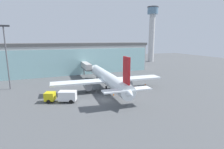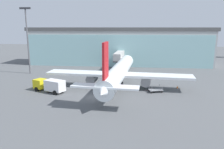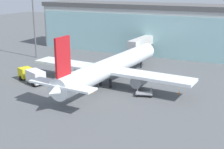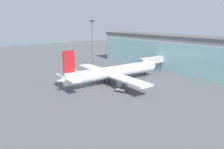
{
  "view_description": "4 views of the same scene",
  "coord_description": "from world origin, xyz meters",
  "px_view_note": "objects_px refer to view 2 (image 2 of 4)",
  "views": [
    {
      "loc": [
        -12.02,
        -38.83,
        14.53
      ],
      "look_at": [
        5.21,
        8.91,
        4.34
      ],
      "focal_mm": 28.0,
      "sensor_mm": 36.0,
      "label": 1
    },
    {
      "loc": [
        9.84,
        -39.02,
        13.27
      ],
      "look_at": [
        2.15,
        9.16,
        2.6
      ],
      "focal_mm": 35.0,
      "sensor_mm": 36.0,
      "label": 2
    },
    {
      "loc": [
        30.67,
        -40.6,
        18.26
      ],
      "look_at": [
        4.66,
        7.39,
        2.27
      ],
      "focal_mm": 50.0,
      "sensor_mm": 36.0,
      "label": 3
    },
    {
      "loc": [
        54.8,
        -29.69,
        18.53
      ],
      "look_at": [
        2.81,
        9.19,
        2.34
      ],
      "focal_mm": 35.0,
      "sensor_mm": 36.0,
      "label": 4
    }
  ],
  "objects_px": {
    "baggage_cart": "(156,90)",
    "safety_cone_wingtip": "(177,87)",
    "apron_light_mast": "(27,35)",
    "catering_truck": "(50,85)",
    "jet_bridge": "(119,56)",
    "airplane": "(119,72)",
    "safety_cone_nose": "(113,93)"
  },
  "relations": [
    {
      "from": "airplane",
      "to": "baggage_cart",
      "type": "bearing_deg",
      "value": -109.48
    },
    {
      "from": "jet_bridge",
      "to": "catering_truck",
      "type": "height_order",
      "value": "jet_bridge"
    },
    {
      "from": "jet_bridge",
      "to": "catering_truck",
      "type": "bearing_deg",
      "value": 157.46
    },
    {
      "from": "jet_bridge",
      "to": "safety_cone_wingtip",
      "type": "bearing_deg",
      "value": -141.7
    },
    {
      "from": "apron_light_mast",
      "to": "baggage_cart",
      "type": "xyz_separation_m",
      "value": [
        35.42,
        -13.29,
        -10.5
      ]
    },
    {
      "from": "airplane",
      "to": "safety_cone_wingtip",
      "type": "height_order",
      "value": "airplane"
    },
    {
      "from": "baggage_cart",
      "to": "safety_cone_wingtip",
      "type": "bearing_deg",
      "value": 18.1
    },
    {
      "from": "catering_truck",
      "to": "safety_cone_nose",
      "type": "height_order",
      "value": "catering_truck"
    },
    {
      "from": "jet_bridge",
      "to": "airplane",
      "type": "xyz_separation_m",
      "value": [
        2.36,
        -20.36,
        -0.93
      ]
    },
    {
      "from": "jet_bridge",
      "to": "baggage_cart",
      "type": "height_order",
      "value": "jet_bridge"
    },
    {
      "from": "jet_bridge",
      "to": "baggage_cart",
      "type": "bearing_deg",
      "value": -155.68
    },
    {
      "from": "apron_light_mast",
      "to": "safety_cone_wingtip",
      "type": "bearing_deg",
      "value": -13.19
    },
    {
      "from": "apron_light_mast",
      "to": "airplane",
      "type": "height_order",
      "value": "apron_light_mast"
    },
    {
      "from": "airplane",
      "to": "safety_cone_wingtip",
      "type": "distance_m",
      "value": 13.41
    },
    {
      "from": "apron_light_mast",
      "to": "safety_cone_wingtip",
      "type": "relative_size",
      "value": 33.68
    },
    {
      "from": "apron_light_mast",
      "to": "baggage_cart",
      "type": "height_order",
      "value": "apron_light_mast"
    },
    {
      "from": "airplane",
      "to": "safety_cone_nose",
      "type": "distance_m",
      "value": 6.59
    },
    {
      "from": "apron_light_mast",
      "to": "airplane",
      "type": "relative_size",
      "value": 0.52
    },
    {
      "from": "apron_light_mast",
      "to": "catering_truck",
      "type": "relative_size",
      "value": 2.43
    },
    {
      "from": "apron_light_mast",
      "to": "catering_truck",
      "type": "xyz_separation_m",
      "value": [
        13.71,
        -16.51,
        -9.54
      ]
    },
    {
      "from": "safety_cone_nose",
      "to": "safety_cone_wingtip",
      "type": "distance_m",
      "value": 14.94
    },
    {
      "from": "jet_bridge",
      "to": "airplane",
      "type": "height_order",
      "value": "airplane"
    },
    {
      "from": "safety_cone_nose",
      "to": "safety_cone_wingtip",
      "type": "bearing_deg",
      "value": 26.08
    },
    {
      "from": "safety_cone_wingtip",
      "to": "baggage_cart",
      "type": "bearing_deg",
      "value": -141.84
    },
    {
      "from": "apron_light_mast",
      "to": "airplane",
      "type": "distance_m",
      "value": 30.09
    },
    {
      "from": "catering_truck",
      "to": "safety_cone_nose",
      "type": "xyz_separation_m",
      "value": [
        13.18,
        0.49,
        -1.19
      ]
    },
    {
      "from": "airplane",
      "to": "catering_truck",
      "type": "height_order",
      "value": "airplane"
    },
    {
      "from": "apron_light_mast",
      "to": "airplane",
      "type": "xyz_separation_m",
      "value": [
        27.25,
        -10.16,
        -7.72
      ]
    },
    {
      "from": "apron_light_mast",
      "to": "catering_truck",
      "type": "bearing_deg",
      "value": -50.29
    },
    {
      "from": "jet_bridge",
      "to": "safety_cone_nose",
      "type": "distance_m",
      "value": 26.58
    },
    {
      "from": "jet_bridge",
      "to": "catering_truck",
      "type": "relative_size",
      "value": 1.6
    },
    {
      "from": "catering_truck",
      "to": "apron_light_mast",
      "type": "bearing_deg",
      "value": -30.01
    }
  ]
}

